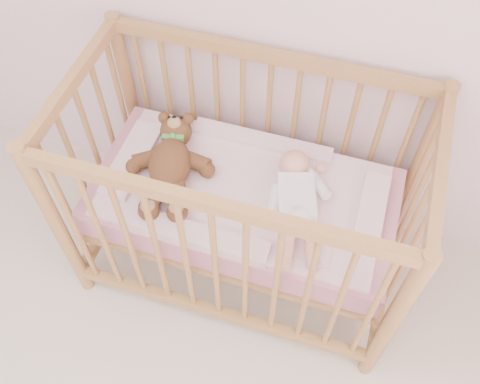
% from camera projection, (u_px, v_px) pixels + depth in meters
% --- Properties ---
extents(crib, '(1.36, 0.76, 1.00)m').
position_uv_depth(crib, '(244.00, 199.00, 2.18)').
color(crib, '#B47E4C').
rests_on(crib, floor).
extents(mattress, '(1.22, 0.62, 0.13)m').
position_uv_depth(mattress, '(244.00, 202.00, 2.19)').
color(mattress, pink).
rests_on(mattress, crib).
extents(blanket, '(1.10, 0.58, 0.06)m').
position_uv_depth(blanket, '(244.00, 191.00, 2.13)').
color(blanket, '#F1A6B9').
rests_on(blanket, mattress).
extents(baby, '(0.41, 0.60, 0.13)m').
position_uv_depth(baby, '(297.00, 197.00, 2.02)').
color(baby, white).
rests_on(baby, blanket).
extents(teddy_bear, '(0.48, 0.60, 0.15)m').
position_uv_depth(teddy_bear, '(170.00, 164.00, 2.10)').
color(teddy_bear, brown).
rests_on(teddy_bear, blanket).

